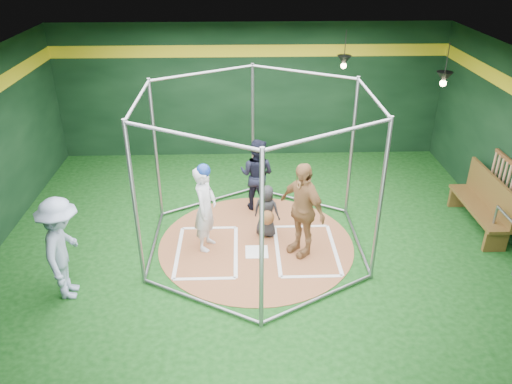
{
  "coord_description": "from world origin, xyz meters",
  "views": [
    {
      "loc": [
        -0.28,
        -8.2,
        5.44
      ],
      "look_at": [
        0.0,
        0.1,
        1.1
      ],
      "focal_mm": 35.0,
      "sensor_mm": 36.0,
      "label": 1
    }
  ],
  "objects_px": {
    "visitor_leopard": "(302,209)",
    "batter_figure": "(205,207)",
    "dugout_bench": "(484,202)",
    "umpire": "(257,175)"
  },
  "relations": [
    {
      "from": "umpire",
      "to": "batter_figure",
      "type": "bearing_deg",
      "value": 79.11
    },
    {
      "from": "umpire",
      "to": "dugout_bench",
      "type": "distance_m",
      "value": 4.68
    },
    {
      "from": "batter_figure",
      "to": "umpire",
      "type": "distance_m",
      "value": 1.83
    },
    {
      "from": "batter_figure",
      "to": "dugout_bench",
      "type": "distance_m",
      "value": 5.63
    },
    {
      "from": "visitor_leopard",
      "to": "umpire",
      "type": "height_order",
      "value": "visitor_leopard"
    },
    {
      "from": "batter_figure",
      "to": "umpire",
      "type": "relative_size",
      "value": 1.09
    },
    {
      "from": "batter_figure",
      "to": "visitor_leopard",
      "type": "distance_m",
      "value": 1.8
    },
    {
      "from": "batter_figure",
      "to": "dugout_bench",
      "type": "height_order",
      "value": "batter_figure"
    },
    {
      "from": "dugout_bench",
      "to": "visitor_leopard",
      "type": "bearing_deg",
      "value": -168.26
    },
    {
      "from": "visitor_leopard",
      "to": "batter_figure",
      "type": "bearing_deg",
      "value": -135.19
    }
  ]
}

